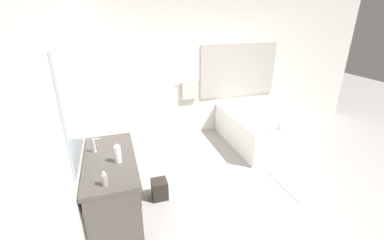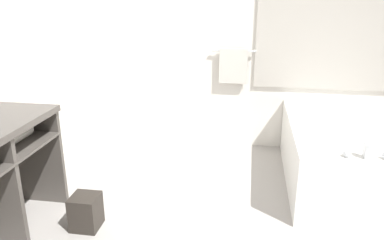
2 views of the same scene
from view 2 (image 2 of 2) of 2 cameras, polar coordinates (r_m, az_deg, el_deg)
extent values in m
cube|color=white|center=(4.35, 10.58, 12.97)|extent=(7.40, 0.06, 2.70)
cube|color=#B7B2A8|center=(4.40, 21.05, 11.38)|extent=(1.70, 0.02, 1.10)
cylinder|color=silver|center=(4.31, 6.39, 10.44)|extent=(0.50, 0.02, 0.02)
cube|color=beige|center=(4.33, 6.30, 8.19)|extent=(0.32, 0.04, 0.40)
cube|color=#4C4742|center=(3.53, -22.80, -5.13)|extent=(0.52, 0.04, 0.85)
cylinder|color=beige|center=(3.17, -25.56, -2.10)|extent=(0.13, 0.35, 0.13)
cube|color=white|center=(3.87, 21.64, -4.98)|extent=(0.98, 1.65, 0.59)
ellipsoid|color=white|center=(3.81, 21.91, -2.96)|extent=(0.71, 1.19, 0.30)
cube|color=silver|center=(3.09, 25.12, -4.27)|extent=(0.04, 0.07, 0.12)
sphere|color=silver|center=(3.06, 22.53, -4.71)|extent=(0.06, 0.06, 0.06)
cube|color=#2D2823|center=(3.14, -15.87, -13.30)|extent=(0.21, 0.21, 0.28)
camera|label=1|loc=(1.88, -104.67, 15.80)|focal=24.00mm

